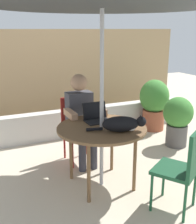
{
  "coord_description": "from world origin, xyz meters",
  "views": [
    {
      "loc": [
        -1.32,
        -2.8,
        1.8
      ],
      "look_at": [
        0.0,
        0.1,
        0.88
      ],
      "focal_mm": 46.15,
      "sensor_mm": 36.0,
      "label": 1
    }
  ],
  "objects_px": {
    "potted_plant_by_chair": "(178,119)",
    "cat": "(123,124)",
    "laptop": "(96,116)",
    "chair_occupied": "(77,124)",
    "chair_empty": "(184,164)",
    "person_seated": "(81,115)",
    "patio_table": "(102,132)",
    "potted_plant_near_fence": "(154,102)"
  },
  "relations": [
    {
      "from": "patio_table",
      "to": "potted_plant_by_chair",
      "type": "height_order",
      "value": "potted_plant_by_chair"
    },
    {
      "from": "person_seated",
      "to": "laptop",
      "type": "xyz_separation_m",
      "value": [
        0.04,
        -0.4,
        0.1
      ]
    },
    {
      "from": "patio_table",
      "to": "chair_empty",
      "type": "xyz_separation_m",
      "value": [
        0.51,
        -0.81,
        -0.14
      ]
    },
    {
      "from": "potted_plant_by_chair",
      "to": "cat",
      "type": "bearing_deg",
      "value": -150.53
    },
    {
      "from": "potted_plant_by_chair",
      "to": "chair_empty",
      "type": "bearing_deg",
      "value": -127.66
    },
    {
      "from": "chair_occupied",
      "to": "cat",
      "type": "height_order",
      "value": "cat"
    },
    {
      "from": "patio_table",
      "to": "person_seated",
      "type": "relative_size",
      "value": 0.83
    },
    {
      "from": "cat",
      "to": "potted_plant_by_chair",
      "type": "height_order",
      "value": "cat"
    },
    {
      "from": "potted_plant_near_fence",
      "to": "cat",
      "type": "bearing_deg",
      "value": -134.0
    },
    {
      "from": "laptop",
      "to": "potted_plant_by_chair",
      "type": "bearing_deg",
      "value": 12.76
    },
    {
      "from": "chair_occupied",
      "to": "person_seated",
      "type": "xyz_separation_m",
      "value": [
        0.0,
        -0.16,
        0.17
      ]
    },
    {
      "from": "potted_plant_near_fence",
      "to": "person_seated",
      "type": "bearing_deg",
      "value": -156.18
    },
    {
      "from": "patio_table",
      "to": "chair_empty",
      "type": "distance_m",
      "value": 0.97
    },
    {
      "from": "laptop",
      "to": "patio_table",
      "type": "bearing_deg",
      "value": -99.61
    },
    {
      "from": "chair_occupied",
      "to": "potted_plant_by_chair",
      "type": "bearing_deg",
      "value": -7.31
    },
    {
      "from": "patio_table",
      "to": "potted_plant_near_fence",
      "type": "height_order",
      "value": "potted_plant_near_fence"
    },
    {
      "from": "chair_occupied",
      "to": "chair_empty",
      "type": "height_order",
      "value": "same"
    },
    {
      "from": "patio_table",
      "to": "chair_occupied",
      "type": "bearing_deg",
      "value": 90.0
    },
    {
      "from": "potted_plant_by_chair",
      "to": "laptop",
      "type": "bearing_deg",
      "value": -167.24
    },
    {
      "from": "chair_occupied",
      "to": "potted_plant_near_fence",
      "type": "bearing_deg",
      "value": 19.26
    },
    {
      "from": "chair_empty",
      "to": "cat",
      "type": "xyz_separation_m",
      "value": [
        -0.37,
        0.58,
        0.29
      ]
    },
    {
      "from": "person_seated",
      "to": "chair_occupied",
      "type": "bearing_deg",
      "value": 90.0
    },
    {
      "from": "patio_table",
      "to": "cat",
      "type": "distance_m",
      "value": 0.31
    },
    {
      "from": "person_seated",
      "to": "cat",
      "type": "relative_size",
      "value": 2.0
    },
    {
      "from": "chair_occupied",
      "to": "potted_plant_by_chair",
      "type": "xyz_separation_m",
      "value": [
        1.6,
        -0.21,
        -0.08
      ]
    },
    {
      "from": "chair_occupied",
      "to": "person_seated",
      "type": "relative_size",
      "value": 0.72
    },
    {
      "from": "patio_table",
      "to": "potted_plant_near_fence",
      "type": "xyz_separation_m",
      "value": [
        1.72,
        1.4,
        -0.15
      ]
    },
    {
      "from": "potted_plant_by_chair",
      "to": "person_seated",
      "type": "bearing_deg",
      "value": 178.31
    },
    {
      "from": "cat",
      "to": "chair_occupied",
      "type": "bearing_deg",
      "value": 98.04
    },
    {
      "from": "laptop",
      "to": "cat",
      "type": "height_order",
      "value": "laptop"
    },
    {
      "from": "cat",
      "to": "laptop",
      "type": "bearing_deg",
      "value": 102.54
    },
    {
      "from": "laptop",
      "to": "potted_plant_by_chair",
      "type": "height_order",
      "value": "laptop"
    },
    {
      "from": "chair_empty",
      "to": "potted_plant_near_fence",
      "type": "bearing_deg",
      "value": 61.48
    },
    {
      "from": "chair_occupied",
      "to": "cat",
      "type": "distance_m",
      "value": 1.08
    },
    {
      "from": "laptop",
      "to": "cat",
      "type": "relative_size",
      "value": 0.49
    },
    {
      "from": "cat",
      "to": "patio_table",
      "type": "bearing_deg",
      "value": 122.45
    },
    {
      "from": "chair_empty",
      "to": "potted_plant_by_chair",
      "type": "xyz_separation_m",
      "value": [
        1.09,
        1.41,
        -0.08
      ]
    },
    {
      "from": "patio_table",
      "to": "chair_occupied",
      "type": "xyz_separation_m",
      "value": [
        0.0,
        0.8,
        -0.14
      ]
    },
    {
      "from": "patio_table",
      "to": "cat",
      "type": "xyz_separation_m",
      "value": [
        0.15,
        -0.23,
        0.14
      ]
    },
    {
      "from": "cat",
      "to": "potted_plant_near_fence",
      "type": "xyz_separation_m",
      "value": [
        1.57,
        1.63,
        -0.3
      ]
    },
    {
      "from": "cat",
      "to": "potted_plant_by_chair",
      "type": "xyz_separation_m",
      "value": [
        1.45,
        0.82,
        -0.36
      ]
    },
    {
      "from": "chair_empty",
      "to": "laptop",
      "type": "height_order",
      "value": "laptop"
    }
  ]
}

